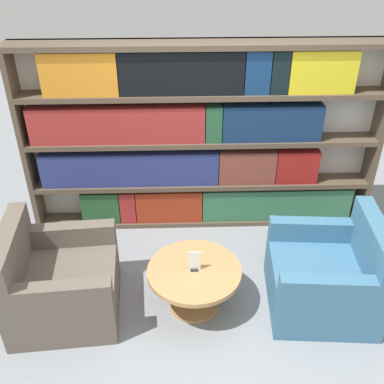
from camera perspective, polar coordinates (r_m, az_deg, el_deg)
ground_plane at (r=3.91m, az=2.24°, el=-15.23°), size 14.00×14.00×0.00m
bookshelf at (r=4.45m, az=0.71°, el=6.54°), size 3.49×0.30×1.90m
armchair_left at (r=3.89m, az=-16.47°, el=-11.13°), size 0.90×0.90×0.84m
armchair_right at (r=3.95m, az=16.74°, el=-10.38°), size 0.90×0.90×0.84m
coffee_table at (r=3.77m, az=0.28°, el=-11.08°), size 0.77×0.77×0.41m
table_sign at (r=3.64m, az=0.29°, el=-8.89°), size 0.10×0.06×0.18m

